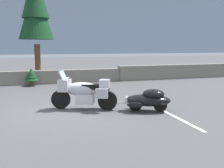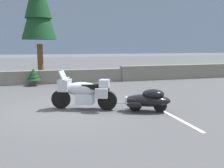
{
  "view_description": "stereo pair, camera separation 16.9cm",
  "coord_description": "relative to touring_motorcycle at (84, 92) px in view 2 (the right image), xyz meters",
  "views": [
    {
      "loc": [
        -0.92,
        -8.54,
        2.19
      ],
      "look_at": [
        1.6,
        -0.11,
        0.85
      ],
      "focal_mm": 40.67,
      "sensor_mm": 36.0,
      "label": 1
    },
    {
      "loc": [
        -0.76,
        -8.59,
        2.19
      ],
      "look_at": [
        1.6,
        -0.11,
        0.85
      ],
      "focal_mm": 40.67,
      "sensor_mm": 36.0,
      "label": 2
    }
  ],
  "objects": [
    {
      "name": "touring_motorcycle",
      "position": [
        0.0,
        0.0,
        0.0
      ],
      "size": [
        2.17,
        1.29,
        1.33
      ],
      "color": "black",
      "rests_on": "ground"
    },
    {
      "name": "pine_tree_tall",
      "position": [
        -1.42,
        8.51,
        4.31
      ],
      "size": [
        2.18,
        2.18,
        7.88
      ],
      "color": "brown",
      "rests_on": "ground"
    },
    {
      "name": "pine_sapling_near",
      "position": [
        -1.79,
        5.87,
        -0.02
      ],
      "size": [
        0.76,
        0.76,
        0.96
      ],
      "color": "brown",
      "rests_on": "ground"
    },
    {
      "name": "distant_ridgeline",
      "position": [
        -0.59,
        96.46,
        7.38
      ],
      "size": [
        240.0,
        80.0,
        16.0
      ],
      "primitive_type": "cube",
      "color": "#8C9EB7",
      "rests_on": "ground"
    },
    {
      "name": "stone_guard_wall",
      "position": [
        -0.73,
        6.43,
        -0.18
      ],
      "size": [
        24.0,
        0.6,
        0.94
      ],
      "color": "slate",
      "rests_on": "ground"
    },
    {
      "name": "ground_plane",
      "position": [
        -0.59,
        0.06,
        -0.62
      ],
      "size": [
        80.0,
        80.0,
        0.0
      ],
      "primitive_type": "plane",
      "color": "#4C4C4F"
    },
    {
      "name": "parking_stripe_marker",
      "position": [
        2.55,
        -1.44,
        -0.62
      ],
      "size": [
        0.12,
        3.6,
        0.01
      ],
      "primitive_type": "cube",
      "color": "silver",
      "rests_on": "ground"
    },
    {
      "name": "car_shaped_trailer",
      "position": [
        2.02,
        -0.89,
        -0.21
      ],
      "size": [
        2.16,
        1.24,
        0.76
      ],
      "color": "black",
      "rests_on": "ground"
    }
  ]
}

